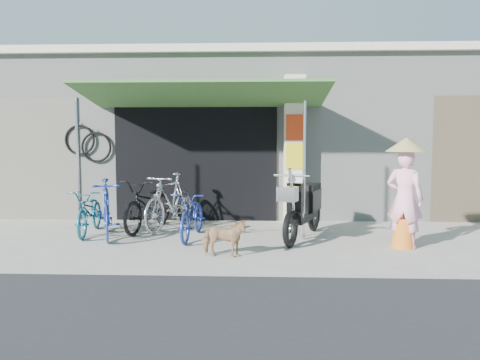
{
  "coord_description": "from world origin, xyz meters",
  "views": [
    {
      "loc": [
        0.14,
        -7.2,
        1.72
      ],
      "look_at": [
        -0.2,
        1.0,
        1.0
      ],
      "focal_mm": 35.0,
      "sensor_mm": 36.0,
      "label": 1
    }
  ],
  "objects_px": {
    "bike_silver": "(170,201)",
    "nun": "(405,194)",
    "street_dog": "(224,238)",
    "bike_navy": "(193,215)",
    "bike_black": "(149,204)",
    "moped": "(304,208)",
    "bike_blue": "(106,208)",
    "bike_teal": "(90,212)"
  },
  "relations": [
    {
      "from": "bike_silver",
      "to": "nun",
      "type": "relative_size",
      "value": 1.03
    },
    {
      "from": "street_dog",
      "to": "nun",
      "type": "relative_size",
      "value": 0.38
    },
    {
      "from": "bike_silver",
      "to": "bike_navy",
      "type": "height_order",
      "value": "bike_silver"
    },
    {
      "from": "bike_black",
      "to": "nun",
      "type": "relative_size",
      "value": 1.07
    },
    {
      "from": "bike_navy",
      "to": "moped",
      "type": "distance_m",
      "value": 1.93
    },
    {
      "from": "bike_navy",
      "to": "moped",
      "type": "relative_size",
      "value": 0.79
    },
    {
      "from": "bike_blue",
      "to": "nun",
      "type": "bearing_deg",
      "value": -25.86
    },
    {
      "from": "moped",
      "to": "bike_teal",
      "type": "bearing_deg",
      "value": -161.46
    },
    {
      "from": "bike_teal",
      "to": "bike_silver",
      "type": "bearing_deg",
      "value": 14.18
    },
    {
      "from": "bike_teal",
      "to": "bike_blue",
      "type": "relative_size",
      "value": 0.93
    },
    {
      "from": "bike_black",
      "to": "moped",
      "type": "height_order",
      "value": "moped"
    },
    {
      "from": "moped",
      "to": "nun",
      "type": "bearing_deg",
      "value": -2.2
    },
    {
      "from": "nun",
      "to": "bike_silver",
      "type": "bearing_deg",
      "value": 12.05
    },
    {
      "from": "bike_blue",
      "to": "moped",
      "type": "relative_size",
      "value": 0.86
    },
    {
      "from": "bike_silver",
      "to": "moped",
      "type": "xyz_separation_m",
      "value": [
        2.47,
        -0.68,
        -0.01
      ]
    },
    {
      "from": "bike_black",
      "to": "bike_teal",
      "type": "bearing_deg",
      "value": -144.08
    },
    {
      "from": "bike_black",
      "to": "moped",
      "type": "distance_m",
      "value": 2.92
    },
    {
      "from": "street_dog",
      "to": "bike_navy",
      "type": "bearing_deg",
      "value": 33.37
    },
    {
      "from": "bike_teal",
      "to": "bike_black",
      "type": "bearing_deg",
      "value": 17.12
    },
    {
      "from": "bike_silver",
      "to": "bike_navy",
      "type": "xyz_separation_m",
      "value": [
        0.55,
        -0.79,
        -0.13
      ]
    },
    {
      "from": "bike_teal",
      "to": "street_dog",
      "type": "xyz_separation_m",
      "value": [
        2.55,
        -1.56,
        -0.13
      ]
    },
    {
      "from": "bike_black",
      "to": "street_dog",
      "type": "distance_m",
      "value": 2.54
    },
    {
      "from": "bike_silver",
      "to": "bike_navy",
      "type": "relative_size",
      "value": 1.15
    },
    {
      "from": "bike_teal",
      "to": "moped",
      "type": "relative_size",
      "value": 0.79
    },
    {
      "from": "bike_black",
      "to": "street_dog",
      "type": "height_order",
      "value": "bike_black"
    },
    {
      "from": "bike_blue",
      "to": "bike_black",
      "type": "bearing_deg",
      "value": 29.02
    },
    {
      "from": "bike_black",
      "to": "nun",
      "type": "xyz_separation_m",
      "value": [
        4.37,
        -1.26,
        0.38
      ]
    },
    {
      "from": "bike_blue",
      "to": "nun",
      "type": "height_order",
      "value": "nun"
    },
    {
      "from": "bike_blue",
      "to": "street_dog",
      "type": "height_order",
      "value": "bike_blue"
    },
    {
      "from": "bike_silver",
      "to": "street_dog",
      "type": "xyz_separation_m",
      "value": [
        1.19,
        -2.07,
        -0.26
      ]
    },
    {
      "from": "bike_black",
      "to": "bike_blue",
      "type": "bearing_deg",
      "value": -119.27
    },
    {
      "from": "street_dog",
      "to": "moped",
      "type": "height_order",
      "value": "moped"
    },
    {
      "from": "bike_blue",
      "to": "bike_silver",
      "type": "distance_m",
      "value": 1.24
    },
    {
      "from": "bike_blue",
      "to": "bike_navy",
      "type": "relative_size",
      "value": 1.08
    },
    {
      "from": "bike_navy",
      "to": "street_dog",
      "type": "height_order",
      "value": "bike_navy"
    },
    {
      "from": "bike_black",
      "to": "nun",
      "type": "height_order",
      "value": "nun"
    },
    {
      "from": "bike_black",
      "to": "nun",
      "type": "distance_m",
      "value": 4.56
    },
    {
      "from": "bike_silver",
      "to": "street_dog",
      "type": "relative_size",
      "value": 2.7
    },
    {
      "from": "nun",
      "to": "moped",
      "type": "bearing_deg",
      "value": 7.21
    },
    {
      "from": "bike_silver",
      "to": "bike_navy",
      "type": "bearing_deg",
      "value": -36.63
    },
    {
      "from": "bike_blue",
      "to": "bike_black",
      "type": "height_order",
      "value": "bike_blue"
    },
    {
      "from": "bike_navy",
      "to": "nun",
      "type": "distance_m",
      "value": 3.51
    }
  ]
}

